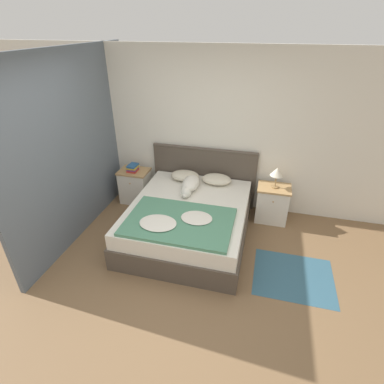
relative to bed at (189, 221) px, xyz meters
name	(u,v)px	position (x,y,z in m)	size (l,w,h in m)	color
ground_plane	(163,287)	(-0.04, -1.06, -0.27)	(16.00, 16.00, 0.00)	brown
wall_back	(203,131)	(-0.04, 1.07, 1.01)	(9.00, 0.06, 2.55)	silver
wall_side_left	(77,146)	(-1.62, -0.01, 1.01)	(0.06, 3.10, 2.55)	slate
bed	(189,221)	(0.00, 0.00, 0.00)	(1.67, 1.94, 0.54)	#4C4238
headboard	(204,175)	(0.00, 0.99, 0.27)	(1.75, 0.06, 1.03)	#4C4238
nightstand_left	(135,186)	(-1.17, 0.74, 0.03)	(0.50, 0.40, 0.59)	silver
nightstand_right	(272,203)	(1.17, 0.74, 0.03)	(0.50, 0.40, 0.59)	silver
pillow_left	(185,176)	(-0.26, 0.75, 0.34)	(0.47, 0.35, 0.13)	beige
pillow_right	(217,179)	(0.26, 0.75, 0.34)	(0.47, 0.35, 0.13)	beige
quilt	(178,221)	(-0.01, -0.46, 0.30)	(1.37, 0.93, 0.07)	#4C8466
dog	(190,185)	(-0.09, 0.43, 0.36)	(0.25, 0.69, 0.18)	silver
book_stack	(133,168)	(-1.17, 0.72, 0.39)	(0.17, 0.21, 0.12)	#AD2D28
table_lamp	(277,173)	(1.17, 0.74, 0.58)	(0.20, 0.20, 0.33)	#9E7A4C
rug	(293,276)	(1.50, -0.48, -0.26)	(0.98, 0.84, 0.00)	#335B70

